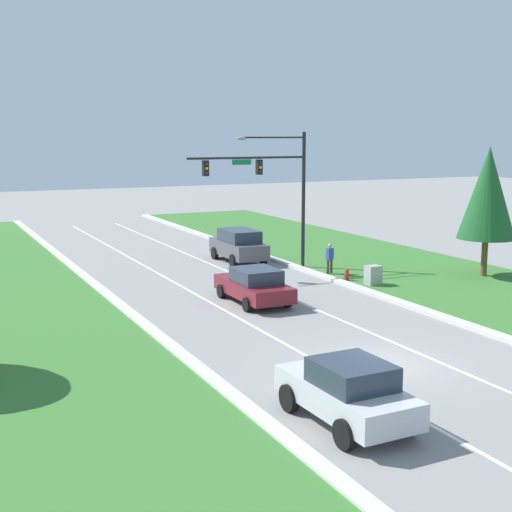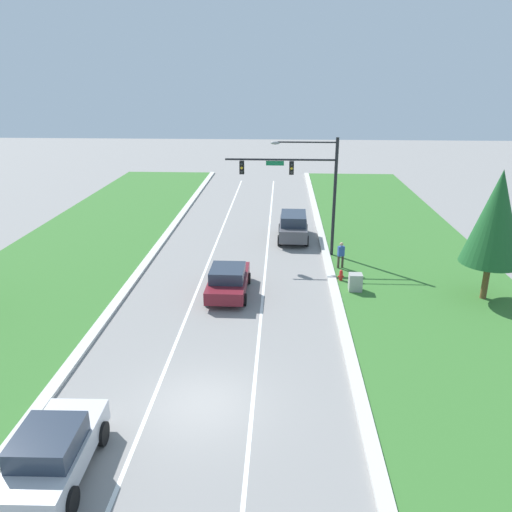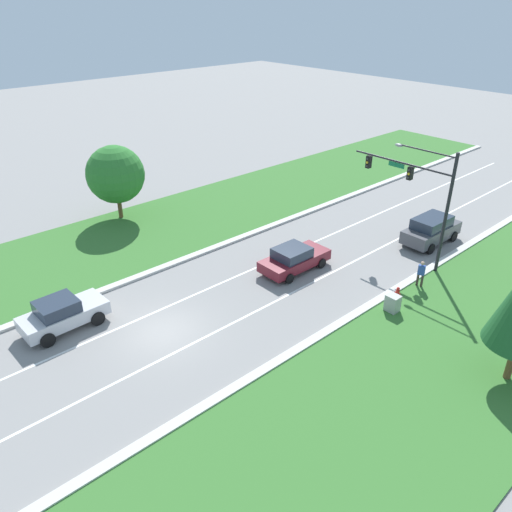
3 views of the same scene
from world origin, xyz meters
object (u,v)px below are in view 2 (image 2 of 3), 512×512
Objects in this scene: silver_sedan at (53,452)px; utility_cabinet at (355,283)px; burgundy_sedan at (228,280)px; conifer_near_right_tree at (496,218)px; pedestrian at (341,254)px; traffic_signal_mast at (303,179)px; graphite_suv at (293,226)px; fire_hydrant at (341,276)px.

silver_sedan is 17.30m from utility_cabinet.
utility_cabinet is at bearing 5.75° from burgundy_sedan.
conifer_near_right_tree is (6.54, -0.65, 3.89)m from utility_cabinet.
pedestrian is (-0.43, 3.37, 0.42)m from utility_cabinet.
graphite_suv is at bearing 97.83° from traffic_signal_mast.
traffic_signal_mast reaches higher than silver_sedan.
silver_sedan is 2.56× the size of pedestrian.
pedestrian reaches higher than utility_cabinet.
utility_cabinet is 7.64m from conifer_near_right_tree.
utility_cabinet is at bearing 51.39° from silver_sedan.
pedestrian is (2.28, -2.35, -4.07)m from traffic_signal_mast.
traffic_signal_mast reaches higher than burgundy_sedan.
pedestrian reaches higher than fire_hydrant.
conifer_near_right_tree is (7.14, -2.06, 4.06)m from fire_hydrant.
fire_hydrant is at bearing 55.61° from silver_sedan.
fire_hydrant is 0.10× the size of conifer_near_right_tree.
silver_sedan is at bearing -105.04° from burgundy_sedan.
burgundy_sedan is 6.53m from fire_hydrant.
graphite_suv reaches higher than utility_cabinet.
pedestrian is (2.74, -5.68, -0.07)m from graphite_suv.
graphite_suv is 2.75× the size of pedestrian.
traffic_signal_mast is 1.74× the size of silver_sedan.
utility_cabinet is 3.43m from pedestrian.
conifer_near_right_tree reaches higher than fire_hydrant.
utility_cabinet is (10.43, 13.79, -0.36)m from silver_sedan.
pedestrian is 2.41× the size of fire_hydrant.
utility_cabinet is at bearing -66.78° from fire_hydrant.
pedestrian is at bearing 32.62° from burgundy_sedan.
pedestrian reaches higher than burgundy_sedan.
utility_cabinet is 0.15× the size of conifer_near_right_tree.
utility_cabinet is 1.54m from fire_hydrant.
traffic_signal_mast is at bearing 116.05° from fire_hydrant.
conifer_near_right_tree is (6.97, -4.02, 3.47)m from pedestrian.
pedestrian is 2.06m from fire_hydrant.
fire_hydrant is at bearing 18.68° from burgundy_sedan.
traffic_signal_mast is 1.63× the size of burgundy_sedan.
utility_cabinet is (2.72, -5.73, -4.50)m from traffic_signal_mast.
utility_cabinet is at bearing -64.63° from traffic_signal_mast.
conifer_near_right_tree is at bearing -34.56° from traffic_signal_mast.
traffic_signal_mast is at bearing 57.75° from burgundy_sedan.
fire_hydrant is at bearing 113.22° from utility_cabinet.
burgundy_sedan is 2.73× the size of pedestrian.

